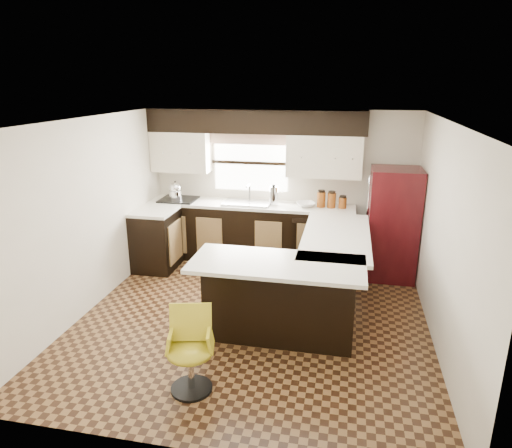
% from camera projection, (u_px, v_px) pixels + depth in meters
% --- Properties ---
extents(floor, '(4.40, 4.40, 0.00)m').
position_uv_depth(floor, '(253.00, 317.00, 5.68)').
color(floor, '#49301A').
rests_on(floor, ground).
extents(ceiling, '(4.40, 4.40, 0.00)m').
position_uv_depth(ceiling, '(253.00, 121.00, 4.96)').
color(ceiling, silver).
rests_on(ceiling, wall_back).
extents(wall_back, '(4.40, 0.00, 4.40)m').
position_uv_depth(wall_back, '(281.00, 185.00, 7.38)').
color(wall_back, beige).
rests_on(wall_back, floor).
extents(wall_front, '(4.40, 0.00, 4.40)m').
position_uv_depth(wall_front, '(190.00, 317.00, 3.26)').
color(wall_front, beige).
rests_on(wall_front, floor).
extents(wall_left, '(0.00, 4.40, 4.40)m').
position_uv_depth(wall_left, '(90.00, 215.00, 5.72)').
color(wall_left, beige).
rests_on(wall_left, floor).
extents(wall_right, '(0.00, 4.40, 4.40)m').
position_uv_depth(wall_right, '(443.00, 237.00, 4.92)').
color(wall_right, beige).
rests_on(wall_right, floor).
extents(base_cab_back, '(3.30, 0.60, 0.90)m').
position_uv_depth(base_cab_back, '(250.00, 233.00, 7.41)').
color(base_cab_back, black).
rests_on(base_cab_back, floor).
extents(base_cab_left, '(0.60, 0.70, 0.90)m').
position_uv_depth(base_cab_left, '(156.00, 241.00, 7.06)').
color(base_cab_left, black).
rests_on(base_cab_left, floor).
extents(counter_back, '(3.30, 0.60, 0.04)m').
position_uv_depth(counter_back, '(250.00, 205.00, 7.26)').
color(counter_back, silver).
rests_on(counter_back, base_cab_back).
extents(counter_left, '(0.60, 0.70, 0.04)m').
position_uv_depth(counter_left, '(154.00, 211.00, 6.92)').
color(counter_left, silver).
rests_on(counter_left, base_cab_left).
extents(soffit, '(3.40, 0.35, 0.36)m').
position_uv_depth(soffit, '(255.00, 121.00, 6.98)').
color(soffit, black).
rests_on(soffit, wall_back).
extents(upper_cab_left, '(0.94, 0.35, 0.64)m').
position_uv_depth(upper_cab_left, '(181.00, 152.00, 7.37)').
color(upper_cab_left, beige).
rests_on(upper_cab_left, wall_back).
extents(upper_cab_right, '(1.14, 0.35, 0.64)m').
position_uv_depth(upper_cab_right, '(324.00, 156.00, 6.93)').
color(upper_cab_right, beige).
rests_on(upper_cab_right, wall_back).
extents(window_pane, '(1.20, 0.02, 0.90)m').
position_uv_depth(window_pane, '(251.00, 163.00, 7.35)').
color(window_pane, white).
rests_on(window_pane, wall_back).
extents(valance, '(1.30, 0.06, 0.18)m').
position_uv_depth(valance, '(250.00, 139.00, 7.19)').
color(valance, '#D19B93').
rests_on(valance, wall_back).
extents(sink, '(0.75, 0.45, 0.03)m').
position_uv_depth(sink, '(247.00, 203.00, 7.24)').
color(sink, '#B2B2B7').
rests_on(sink, counter_back).
extents(dishwasher, '(0.58, 0.03, 0.78)m').
position_uv_depth(dishwasher, '(310.00, 244.00, 6.96)').
color(dishwasher, black).
rests_on(dishwasher, floor).
extents(cooktop, '(0.58, 0.50, 0.02)m').
position_uv_depth(cooktop, '(179.00, 199.00, 7.46)').
color(cooktop, black).
rests_on(cooktop, counter_back).
extents(peninsula_long, '(0.60, 1.95, 0.90)m').
position_uv_depth(peninsula_long, '(331.00, 270.00, 5.96)').
color(peninsula_long, black).
rests_on(peninsula_long, floor).
extents(peninsula_return, '(1.65, 0.60, 0.90)m').
position_uv_depth(peninsula_return, '(280.00, 300.00, 5.15)').
color(peninsula_return, black).
rests_on(peninsula_return, floor).
extents(counter_pen_long, '(0.84, 1.95, 0.04)m').
position_uv_depth(counter_pen_long, '(336.00, 236.00, 5.81)').
color(counter_pen_long, silver).
rests_on(counter_pen_long, peninsula_long).
extents(counter_pen_return, '(1.89, 0.84, 0.04)m').
position_uv_depth(counter_pen_return, '(277.00, 264.00, 4.92)').
color(counter_pen_return, silver).
rests_on(counter_pen_return, peninsula_return).
extents(refrigerator, '(0.70, 0.67, 1.64)m').
position_uv_depth(refrigerator, '(393.00, 224.00, 6.64)').
color(refrigerator, '#38090D').
rests_on(refrigerator, floor).
extents(bar_chair, '(0.52, 0.52, 0.81)m').
position_uv_depth(bar_chair, '(190.00, 352.00, 4.23)').
color(bar_chair, gold).
rests_on(bar_chair, floor).
extents(kettle, '(0.22, 0.22, 0.29)m').
position_uv_depth(kettle, '(176.00, 190.00, 7.43)').
color(kettle, silver).
rests_on(kettle, cooktop).
extents(percolator, '(0.13, 0.13, 0.29)m').
position_uv_depth(percolator, '(274.00, 196.00, 7.14)').
color(percolator, silver).
rests_on(percolator, counter_back).
extents(mixing_bowl, '(0.36, 0.36, 0.07)m').
position_uv_depth(mixing_bowl, '(306.00, 204.00, 7.08)').
color(mixing_bowl, white).
rests_on(mixing_bowl, counter_back).
extents(canister_large, '(0.13, 0.13, 0.24)m').
position_uv_depth(canister_large, '(321.00, 200.00, 7.03)').
color(canister_large, brown).
rests_on(canister_large, counter_back).
extents(canister_med, '(0.13, 0.13, 0.23)m').
position_uv_depth(canister_med, '(332.00, 200.00, 7.00)').
color(canister_med, brown).
rests_on(canister_med, counter_back).
extents(canister_small, '(0.12, 0.12, 0.17)m').
position_uv_depth(canister_small, '(343.00, 203.00, 6.98)').
color(canister_small, brown).
rests_on(canister_small, counter_back).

